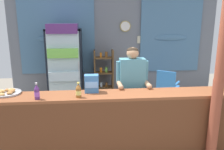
{
  "coord_description": "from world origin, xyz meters",
  "views": [
    {
      "loc": [
        -0.61,
        -2.61,
        1.96
      ],
      "look_at": [
        -0.28,
        0.85,
        1.11
      ],
      "focal_mm": 36.49,
      "sensor_mm": 36.0,
      "label": 1
    }
  ],
  "objects_px": {
    "shopkeeper": "(132,83)",
    "pastry_tray": "(7,92)",
    "bottle_shelf_rack": "(104,74)",
    "snack_box_biscuit": "(92,84)",
    "timber_post": "(219,83)",
    "drink_fridge": "(65,61)",
    "soda_bottle_iced_tea": "(78,91)",
    "soda_bottle_grape_soda": "(37,92)",
    "stall_counter": "(126,120)",
    "plastic_lawn_chair": "(167,86)",
    "banana_bunch": "(221,87)"
  },
  "relations": [
    {
      "from": "drink_fridge",
      "to": "soda_bottle_grape_soda",
      "type": "xyz_separation_m",
      "value": [
        -0.14,
        -2.22,
        -0.01
      ]
    },
    {
      "from": "soda_bottle_grape_soda",
      "to": "shopkeeper",
      "type": "bearing_deg",
      "value": 22.67
    },
    {
      "from": "stall_counter",
      "to": "shopkeeper",
      "type": "distance_m",
      "value": 0.7
    },
    {
      "from": "drink_fridge",
      "to": "bottle_shelf_rack",
      "type": "xyz_separation_m",
      "value": [
        0.89,
        0.28,
        -0.39
      ]
    },
    {
      "from": "bottle_shelf_rack",
      "to": "snack_box_biscuit",
      "type": "bearing_deg",
      "value": -97.71
    },
    {
      "from": "bottle_shelf_rack",
      "to": "banana_bunch",
      "type": "relative_size",
      "value": 4.67
    },
    {
      "from": "plastic_lawn_chair",
      "to": "timber_post",
      "type": "bearing_deg",
      "value": -90.78
    },
    {
      "from": "plastic_lawn_chair",
      "to": "snack_box_biscuit",
      "type": "relative_size",
      "value": 3.35
    },
    {
      "from": "soda_bottle_grape_soda",
      "to": "pastry_tray",
      "type": "bearing_deg",
      "value": 151.21
    },
    {
      "from": "drink_fridge",
      "to": "banana_bunch",
      "type": "bearing_deg",
      "value": -39.95
    },
    {
      "from": "soda_bottle_iced_tea",
      "to": "snack_box_biscuit",
      "type": "xyz_separation_m",
      "value": [
        0.18,
        0.21,
        0.04
      ]
    },
    {
      "from": "timber_post",
      "to": "soda_bottle_grape_soda",
      "type": "xyz_separation_m",
      "value": [
        -2.39,
        0.18,
        -0.11
      ]
    },
    {
      "from": "soda_bottle_iced_tea",
      "to": "soda_bottle_grape_soda",
      "type": "height_order",
      "value": "soda_bottle_grape_soda"
    },
    {
      "from": "timber_post",
      "to": "drink_fridge",
      "type": "relative_size",
      "value": 1.27
    },
    {
      "from": "soda_bottle_grape_soda",
      "to": "snack_box_biscuit",
      "type": "xyz_separation_m",
      "value": [
        0.72,
        0.24,
        0.03
      ]
    },
    {
      "from": "shopkeeper",
      "to": "pastry_tray",
      "type": "xyz_separation_m",
      "value": [
        -1.85,
        -0.32,
        -0.01
      ]
    },
    {
      "from": "stall_counter",
      "to": "soda_bottle_iced_tea",
      "type": "height_order",
      "value": "soda_bottle_iced_tea"
    },
    {
      "from": "drink_fridge",
      "to": "shopkeeper",
      "type": "xyz_separation_m",
      "value": [
        1.24,
        -1.65,
        -0.07
      ]
    },
    {
      "from": "pastry_tray",
      "to": "snack_box_biscuit",
      "type": "bearing_deg",
      "value": -1.05
    },
    {
      "from": "stall_counter",
      "to": "plastic_lawn_chair",
      "type": "relative_size",
      "value": 4.63
    },
    {
      "from": "bottle_shelf_rack",
      "to": "plastic_lawn_chair",
      "type": "xyz_separation_m",
      "value": [
        1.4,
        -0.64,
        -0.15
      ]
    },
    {
      "from": "plastic_lawn_chair",
      "to": "pastry_tray",
      "type": "xyz_separation_m",
      "value": [
        -2.89,
        -1.6,
        0.46
      ]
    },
    {
      "from": "shopkeeper",
      "to": "snack_box_biscuit",
      "type": "bearing_deg",
      "value": -152.8
    },
    {
      "from": "drink_fridge",
      "to": "plastic_lawn_chair",
      "type": "bearing_deg",
      "value": -8.98
    },
    {
      "from": "drink_fridge",
      "to": "soda_bottle_iced_tea",
      "type": "height_order",
      "value": "drink_fridge"
    },
    {
      "from": "plastic_lawn_chair",
      "to": "pastry_tray",
      "type": "relative_size",
      "value": 2.29
    },
    {
      "from": "drink_fridge",
      "to": "soda_bottle_iced_tea",
      "type": "xyz_separation_m",
      "value": [
        0.41,
        -2.2,
        -0.01
      ]
    },
    {
      "from": "stall_counter",
      "to": "plastic_lawn_chair",
      "type": "distance_m",
      "value": 2.21
    },
    {
      "from": "snack_box_biscuit",
      "to": "stall_counter",
      "type": "bearing_deg",
      "value": -24.18
    },
    {
      "from": "drink_fridge",
      "to": "soda_bottle_grape_soda",
      "type": "relative_size",
      "value": 8.2
    },
    {
      "from": "soda_bottle_iced_tea",
      "to": "pastry_tray",
      "type": "bearing_deg",
      "value": 166.9
    },
    {
      "from": "soda_bottle_grape_soda",
      "to": "pastry_tray",
      "type": "distance_m",
      "value": 0.54
    },
    {
      "from": "stall_counter",
      "to": "soda_bottle_iced_tea",
      "type": "xyz_separation_m",
      "value": [
        -0.65,
        -0.0,
        0.45
      ]
    },
    {
      "from": "snack_box_biscuit",
      "to": "pastry_tray",
      "type": "xyz_separation_m",
      "value": [
        -1.19,
        0.02,
        -0.11
      ]
    },
    {
      "from": "timber_post",
      "to": "drink_fridge",
      "type": "height_order",
      "value": "timber_post"
    },
    {
      "from": "plastic_lawn_chair",
      "to": "shopkeeper",
      "type": "distance_m",
      "value": 1.72
    },
    {
      "from": "soda_bottle_iced_tea",
      "to": "pastry_tray",
      "type": "xyz_separation_m",
      "value": [
        -1.01,
        0.24,
        -0.07
      ]
    },
    {
      "from": "bottle_shelf_rack",
      "to": "soda_bottle_iced_tea",
      "type": "bearing_deg",
      "value": -101.06
    },
    {
      "from": "shopkeeper",
      "to": "soda_bottle_iced_tea",
      "type": "distance_m",
      "value": 1.0
    },
    {
      "from": "drink_fridge",
      "to": "shopkeeper",
      "type": "relative_size",
      "value": 1.22
    },
    {
      "from": "shopkeeper",
      "to": "bottle_shelf_rack",
      "type": "bearing_deg",
      "value": 100.26
    },
    {
      "from": "shopkeeper",
      "to": "soda_bottle_iced_tea",
      "type": "relative_size",
      "value": 7.24
    },
    {
      "from": "soda_bottle_iced_tea",
      "to": "soda_bottle_grape_soda",
      "type": "relative_size",
      "value": 0.93
    },
    {
      "from": "stall_counter",
      "to": "banana_bunch",
      "type": "xyz_separation_m",
      "value": [
        1.44,
        0.1,
        0.42
      ]
    },
    {
      "from": "stall_counter",
      "to": "soda_bottle_grape_soda",
      "type": "xyz_separation_m",
      "value": [
        -1.19,
        -0.03,
        0.46
      ]
    },
    {
      "from": "snack_box_biscuit",
      "to": "banana_bunch",
      "type": "distance_m",
      "value": 1.92
    },
    {
      "from": "drink_fridge",
      "to": "snack_box_biscuit",
      "type": "relative_size",
      "value": 7.27
    },
    {
      "from": "soda_bottle_iced_tea",
      "to": "pastry_tray",
      "type": "distance_m",
      "value": 1.04
    },
    {
      "from": "timber_post",
      "to": "pastry_tray",
      "type": "relative_size",
      "value": 6.32
    },
    {
      "from": "drink_fridge",
      "to": "shopkeeper",
      "type": "height_order",
      "value": "drink_fridge"
    }
  ]
}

